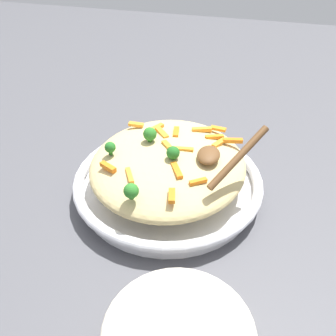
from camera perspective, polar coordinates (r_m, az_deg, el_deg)
The scene contains 24 objects.
ground_plane at distance 0.76m, azimuth -0.00°, elevation -3.68°, with size 2.40×2.40×0.00m, color #4C4C51.
serving_bowl at distance 0.75m, azimuth -0.00°, elevation -2.29°, with size 0.36×0.36×0.04m.
pasta_mound at distance 0.72m, azimuth -0.00°, elevation 0.52°, with size 0.31×0.29×0.07m, color #D1BA7A.
carrot_piece_0 at distance 0.65m, azimuth -5.65°, elevation -1.09°, with size 0.04×0.01×0.01m, color orange.
carrot_piece_1 at distance 0.79m, azimuth -4.72°, elevation 6.38°, with size 0.03×0.01×0.01m, color orange.
carrot_piece_2 at distance 0.74m, azimuth 9.48°, elevation 3.99°, with size 0.04×0.01×0.01m, color orange.
carrot_piece_3 at distance 0.61m, azimuth 0.56°, elevation -4.08°, with size 0.03×0.01×0.01m, color orange.
carrot_piece_4 at distance 0.75m, azimuth -0.90°, elevation 5.16°, with size 0.04×0.01×0.01m, color orange.
carrot_piece_5 at distance 0.64m, azimuth 4.45°, elevation -1.99°, with size 0.03×0.01×0.01m, color orange.
carrot_piece_6 at distance 0.74m, azimuth 7.54°, elevation 3.69°, with size 0.03×0.01×0.01m, color orange.
carrot_piece_7 at distance 0.66m, azimuth 1.27°, elevation -0.33°, with size 0.04×0.01×0.01m, color orange.
carrot_piece_8 at distance 0.77m, azimuth -1.68°, elevation 5.92°, with size 0.03×0.01×0.01m, color orange.
carrot_piece_9 at distance 0.70m, azimuth 2.28°, elevation 2.78°, with size 0.04×0.01×0.01m, color orange.
carrot_piece_10 at distance 0.75m, azimuth 6.85°, elevation 4.58°, with size 0.04×0.01×0.01m, color orange.
carrot_piece_11 at distance 0.71m, azimuth -0.19°, elevation 3.44°, with size 0.03×0.01×0.01m, color orange.
carrot_piece_12 at distance 0.77m, azimuth 4.99°, elevation 5.65°, with size 0.04×0.01×0.01m, color orange.
carrot_piece_13 at distance 0.78m, azimuth 7.40°, elevation 5.74°, with size 0.03×0.01×0.01m, color orange.
carrot_piece_14 at distance 0.75m, azimuth 1.11°, elevation 5.26°, with size 0.03×0.01×0.01m, color orange.
carrot_piece_15 at distance 0.67m, azimuth -8.80°, elevation 0.16°, with size 0.03×0.01×0.01m, color orange.
broccoli_floret_0 at distance 0.72m, azimuth -2.67°, elevation 4.97°, with size 0.03×0.03×0.03m.
broccoli_floret_1 at distance 0.60m, azimuth -5.42°, elevation -3.38°, with size 0.02×0.02×0.03m.
broccoli_floret_2 at distance 0.70m, azimuth -8.49°, elevation 2.99°, with size 0.02×0.02×0.03m.
broccoli_floret_3 at distance 0.67m, azimuth 0.74°, elevation 2.23°, with size 0.02×0.02×0.03m.
serving_spoon at distance 0.67m, azimuth 7.35°, elevation 1.79°, with size 0.12×0.12×0.07m.
Camera 1 is at (-0.56, -0.14, 0.50)m, focal length 41.52 mm.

